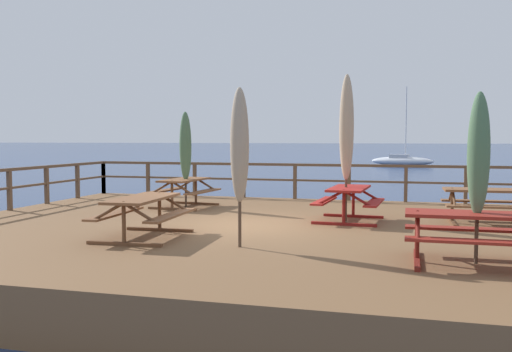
{
  "coord_description": "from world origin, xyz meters",
  "views": [
    {
      "loc": [
        3.33,
        -11.44,
        2.68
      ],
      "look_at": [
        0.0,
        0.83,
        1.83
      ],
      "focal_mm": 39.4,
      "sensor_mm": 36.0,
      "label": 1
    }
  ],
  "objects_px": {
    "picnic_table_mid_centre": "(349,197)",
    "patio_umbrella_tall_mid_left": "(240,146)",
    "picnic_table_front_right": "(143,208)",
    "picnic_table_back_left": "(485,199)",
    "patio_umbrella_tall_front": "(185,147)",
    "picnic_table_mid_left": "(184,187)",
    "patio_umbrella_tall_back_left": "(347,128)",
    "patio_umbrella_short_back": "(479,155)",
    "picnic_table_mid_right": "(480,227)",
    "sailboat_distant": "(402,161)"
  },
  "relations": [
    {
      "from": "patio_umbrella_tall_front",
      "to": "patio_umbrella_tall_mid_left",
      "type": "distance_m",
      "value": 5.8
    },
    {
      "from": "patio_umbrella_tall_back_left",
      "to": "patio_umbrella_tall_mid_left",
      "type": "height_order",
      "value": "patio_umbrella_tall_back_left"
    },
    {
      "from": "patio_umbrella_tall_back_left",
      "to": "patio_umbrella_tall_front",
      "type": "xyz_separation_m",
      "value": [
        -4.44,
        1.46,
        -0.45
      ]
    },
    {
      "from": "patio_umbrella_tall_front",
      "to": "patio_umbrella_tall_back_left",
      "type": "bearing_deg",
      "value": -18.25
    },
    {
      "from": "picnic_table_mid_centre",
      "to": "patio_umbrella_tall_front",
      "type": "bearing_deg",
      "value": 162.11
    },
    {
      "from": "picnic_table_mid_right",
      "to": "sailboat_distant",
      "type": "height_order",
      "value": "sailboat_distant"
    },
    {
      "from": "patio_umbrella_tall_mid_left",
      "to": "sailboat_distant",
      "type": "relative_size",
      "value": 0.35
    },
    {
      "from": "picnic_table_mid_centre",
      "to": "picnic_table_back_left",
      "type": "bearing_deg",
      "value": 6.86
    },
    {
      "from": "picnic_table_back_left",
      "to": "patio_umbrella_short_back",
      "type": "height_order",
      "value": "patio_umbrella_short_back"
    },
    {
      "from": "patio_umbrella_tall_front",
      "to": "sailboat_distant",
      "type": "height_order",
      "value": "sailboat_distant"
    },
    {
      "from": "picnic_table_front_right",
      "to": "patio_umbrella_tall_mid_left",
      "type": "height_order",
      "value": "patio_umbrella_tall_mid_left"
    },
    {
      "from": "picnic_table_back_left",
      "to": "patio_umbrella_tall_back_left",
      "type": "height_order",
      "value": "patio_umbrella_tall_back_left"
    },
    {
      "from": "picnic_table_back_left",
      "to": "patio_umbrella_short_back",
      "type": "distance_m",
      "value": 4.36
    },
    {
      "from": "picnic_table_mid_left",
      "to": "patio_umbrella_tall_back_left",
      "type": "bearing_deg",
      "value": -18.12
    },
    {
      "from": "picnic_table_mid_left",
      "to": "patio_umbrella_short_back",
      "type": "distance_m",
      "value": 8.69
    },
    {
      "from": "patio_umbrella_short_back",
      "to": "patio_umbrella_tall_back_left",
      "type": "bearing_deg",
      "value": 121.24
    },
    {
      "from": "picnic_table_back_left",
      "to": "picnic_table_front_right",
      "type": "bearing_deg",
      "value": -151.43
    },
    {
      "from": "picnic_table_back_left",
      "to": "picnic_table_mid_right",
      "type": "bearing_deg",
      "value": -97.91
    },
    {
      "from": "picnic_table_front_right",
      "to": "patio_umbrella_short_back",
      "type": "relative_size",
      "value": 0.79
    },
    {
      "from": "patio_umbrella_short_back",
      "to": "sailboat_distant",
      "type": "xyz_separation_m",
      "value": [
        -1.56,
        48.05,
        -1.93
      ]
    },
    {
      "from": "picnic_table_mid_left",
      "to": "picnic_table_back_left",
      "type": "xyz_separation_m",
      "value": [
        7.44,
        -1.11,
        -0.0
      ]
    },
    {
      "from": "picnic_table_mid_centre",
      "to": "picnic_table_mid_right",
      "type": "relative_size",
      "value": 0.83
    },
    {
      "from": "picnic_table_front_right",
      "to": "patio_umbrella_tall_back_left",
      "type": "bearing_deg",
      "value": 42.34
    },
    {
      "from": "patio_umbrella_tall_back_left",
      "to": "picnic_table_back_left",
      "type": "bearing_deg",
      "value": 6.88
    },
    {
      "from": "picnic_table_front_right",
      "to": "patio_umbrella_tall_mid_left",
      "type": "bearing_deg",
      "value": -10.68
    },
    {
      "from": "patio_umbrella_tall_back_left",
      "to": "patio_umbrella_short_back",
      "type": "bearing_deg",
      "value": -58.76
    },
    {
      "from": "patio_umbrella_tall_mid_left",
      "to": "patio_umbrella_tall_back_left",
      "type": "bearing_deg",
      "value": 67.84
    },
    {
      "from": "patio_umbrella_tall_back_left",
      "to": "patio_umbrella_short_back",
      "type": "distance_m",
      "value": 4.5
    },
    {
      "from": "picnic_table_mid_centre",
      "to": "patio_umbrella_tall_mid_left",
      "type": "height_order",
      "value": "patio_umbrella_tall_mid_left"
    },
    {
      "from": "picnic_table_mid_centre",
      "to": "picnic_table_back_left",
      "type": "relative_size",
      "value": 1.0
    },
    {
      "from": "picnic_table_mid_left",
      "to": "picnic_table_mid_right",
      "type": "height_order",
      "value": "same"
    },
    {
      "from": "picnic_table_back_left",
      "to": "patio_umbrella_tall_mid_left",
      "type": "distance_m",
      "value": 5.95
    },
    {
      "from": "picnic_table_back_left",
      "to": "sailboat_distant",
      "type": "relative_size",
      "value": 0.23
    },
    {
      "from": "picnic_table_front_right",
      "to": "patio_umbrella_tall_mid_left",
      "type": "relative_size",
      "value": 0.73
    },
    {
      "from": "picnic_table_mid_centre",
      "to": "patio_umbrella_tall_mid_left",
      "type": "relative_size",
      "value": 0.65
    },
    {
      "from": "patio_umbrella_tall_front",
      "to": "picnic_table_mid_left",
      "type": "bearing_deg",
      "value": 175.41
    },
    {
      "from": "picnic_table_mid_right",
      "to": "picnic_table_mid_left",
      "type": "bearing_deg",
      "value": 142.02
    },
    {
      "from": "patio_umbrella_tall_back_left",
      "to": "patio_umbrella_tall_front",
      "type": "distance_m",
      "value": 4.7
    },
    {
      "from": "picnic_table_front_right",
      "to": "sailboat_distant",
      "type": "relative_size",
      "value": 0.26
    },
    {
      "from": "picnic_table_mid_right",
      "to": "patio_umbrella_tall_back_left",
      "type": "height_order",
      "value": "patio_umbrella_tall_back_left"
    },
    {
      "from": "patio_umbrella_tall_back_left",
      "to": "sailboat_distant",
      "type": "height_order",
      "value": "sailboat_distant"
    },
    {
      "from": "picnic_table_mid_left",
      "to": "patio_umbrella_tall_front",
      "type": "xyz_separation_m",
      "value": [
        0.04,
        -0.0,
        1.08
      ]
    },
    {
      "from": "picnic_table_mid_left",
      "to": "patio_umbrella_tall_mid_left",
      "type": "height_order",
      "value": "patio_umbrella_tall_mid_left"
    },
    {
      "from": "patio_umbrella_tall_front",
      "to": "sailboat_distant",
      "type": "xyz_separation_m",
      "value": [
        5.2,
        42.76,
        -1.95
      ]
    },
    {
      "from": "picnic_table_back_left",
      "to": "patio_umbrella_tall_front",
      "type": "height_order",
      "value": "patio_umbrella_tall_front"
    },
    {
      "from": "picnic_table_mid_centre",
      "to": "sailboat_distant",
      "type": "bearing_deg",
      "value": 89.1
    },
    {
      "from": "picnic_table_mid_left",
      "to": "picnic_table_front_right",
      "type": "height_order",
      "value": "same"
    },
    {
      "from": "picnic_table_mid_centre",
      "to": "picnic_table_mid_left",
      "type": "xyz_separation_m",
      "value": [
        -4.55,
        1.46,
        0.0
      ]
    },
    {
      "from": "picnic_table_mid_right",
      "to": "picnic_table_back_left",
      "type": "distance_m",
      "value": 4.28
    },
    {
      "from": "picnic_table_mid_centre",
      "to": "patio_umbrella_tall_back_left",
      "type": "distance_m",
      "value": 1.53
    }
  ]
}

